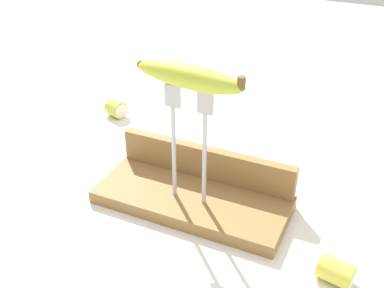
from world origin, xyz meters
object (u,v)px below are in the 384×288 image
at_px(fork_stand_center, 189,137).
at_px(banana_chunk_far, 116,109).
at_px(banana_chunk_near, 337,272).
at_px(banana_raised_center, 189,77).

distance_m(fork_stand_center, banana_chunk_far, 0.40).
bearing_deg(banana_chunk_near, fork_stand_center, 166.89).
bearing_deg(banana_raised_center, fork_stand_center, -5.97).
height_order(banana_raised_center, banana_chunk_near, banana_raised_center).
height_order(banana_raised_center, banana_chunk_far, banana_raised_center).
height_order(fork_stand_center, banana_raised_center, banana_raised_center).
distance_m(banana_chunk_near, banana_chunk_far, 0.63).
distance_m(fork_stand_center, banana_chunk_near, 0.29).
distance_m(fork_stand_center, banana_raised_center, 0.10).
relative_size(banana_chunk_near, banana_chunk_far, 1.12).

